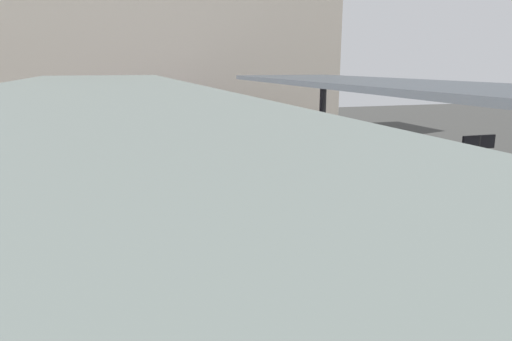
{
  "coord_description": "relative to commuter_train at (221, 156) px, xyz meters",
  "views": [
    {
      "loc": [
        -3.5,
        -7.27,
        4.81
      ],
      "look_at": [
        0.55,
        5.46,
        1.68
      ],
      "focal_mm": 31.82,
      "sensor_mm": 36.0,
      "label": 1
    }
  ],
  "objects": [
    {
      "name": "ground_plane",
      "position": [
        0.0,
        -7.69,
        -1.73
      ],
      "size": [
        80.0,
        80.0,
        0.0
      ],
      "primitive_type": "plane",
      "color": "#383835"
    },
    {
      "name": "station_building_backdrop",
      "position": [
        0.37,
        12.31,
        3.77
      ],
      "size": [
        18.0,
        6.0,
        11.0
      ],
      "primitive_type": "cube",
      "color": "#A89E8E",
      "rests_on": "ground_plane"
    },
    {
      "name": "litter_bin",
      "position": [
        4.29,
        -4.85,
        -0.33
      ],
      "size": [
        0.44,
        0.44,
        0.8
      ],
      "primitive_type": "cylinder",
      "color": "#2D2D30",
      "rests_on": "platform_right"
    },
    {
      "name": "platform_sign",
      "position": [
        4.6,
        -6.61,
        0.9
      ],
      "size": [
        0.9,
        0.08,
        2.21
      ],
      "color": "#262628",
      "rests_on": "platform_right"
    },
    {
      "name": "rail_near_side",
      "position": [
        -0.72,
        -7.69,
        -1.46
      ],
      "size": [
        0.08,
        28.0,
        0.14
      ],
      "primitive_type": "cube",
      "color": "slate",
      "rests_on": "track_ballast"
    },
    {
      "name": "commuter_train",
      "position": [
        0.0,
        0.0,
        0.0
      ],
      "size": [
        2.78,
        14.08,
        3.1
      ],
      "color": "#472D6B",
      "rests_on": "track_ballast"
    },
    {
      "name": "passenger_near_bench",
      "position": [
        4.24,
        -5.65,
        0.14
      ],
      "size": [
        0.36,
        0.36,
        1.67
      ],
      "color": "#386B3D",
      "rests_on": "platform_right"
    },
    {
      "name": "rail_far_side",
      "position": [
        0.72,
        -7.69,
        -1.46
      ],
      "size": [
        0.08,
        28.0,
        0.14
      ],
      "primitive_type": "cube",
      "color": "slate",
      "rests_on": "track_ballast"
    },
    {
      "name": "canopy_left",
      "position": [
        -3.8,
        -6.29,
        2.54
      ],
      "size": [
        4.18,
        21.0,
        3.4
      ],
      "color": "#333335",
      "rests_on": "platform_left"
    },
    {
      "name": "canopy_right",
      "position": [
        3.8,
        -6.29,
        2.51
      ],
      "size": [
        4.18,
        21.0,
        3.36
      ],
      "color": "#333335",
      "rests_on": "platform_right"
    },
    {
      "name": "platform_left",
      "position": [
        -3.8,
        -7.69,
        -1.23
      ],
      "size": [
        4.4,
        28.0,
        1.0
      ],
      "primitive_type": "cube",
      "color": "gray",
      "rests_on": "ground_plane"
    },
    {
      "name": "platform_right",
      "position": [
        3.8,
        -7.69,
        -1.23
      ],
      "size": [
        4.4,
        28.0,
        1.0
      ],
      "primitive_type": "cube",
      "color": "gray",
      "rests_on": "ground_plane"
    },
    {
      "name": "track_ballast",
      "position": [
        0.0,
        -7.69,
        -1.63
      ],
      "size": [
        3.2,
        28.0,
        0.2
      ],
      "primitive_type": "cube",
      "color": "#423F3D",
      "rests_on": "ground_plane"
    }
  ]
}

